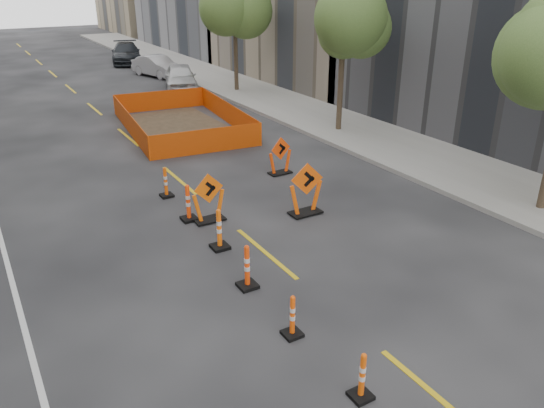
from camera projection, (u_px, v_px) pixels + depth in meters
ground_plane at (366, 337)px, 10.51m from camera, size 140.00×140.00×0.00m
sidewalk_right at (349, 128)px, 24.11m from camera, size 4.00×90.00×0.15m
tree_r_b at (344, 27)px, 22.04m from camera, size 2.80×2.80×5.95m
tree_r_c at (235, 12)px, 29.91m from camera, size 2.80×2.80×5.95m
channelizer_2 at (362, 376)px, 8.85m from camera, size 0.37×0.37×0.93m
channelizer_3 at (292, 316)px, 10.38m from camera, size 0.37×0.37×0.93m
channelizer_4 at (247, 267)px, 11.96m from camera, size 0.43×0.43×1.08m
channelizer_5 at (219, 229)px, 13.65m from camera, size 0.44×0.44×1.13m
channelizer_6 at (188, 203)px, 15.22m from camera, size 0.44×0.44×1.11m
channelizer_7 at (166, 182)px, 16.85m from camera, size 0.39×0.39×1.00m
chevron_sign_left at (209, 198)px, 15.09m from camera, size 0.99×0.60×1.48m
chevron_sign_center at (306, 189)px, 15.51m from camera, size 1.20×0.87×1.62m
chevron_sign_right at (280, 156)px, 18.69m from camera, size 0.97×0.67×1.36m
safety_fence at (180, 118)px, 24.19m from camera, size 5.44×8.32×0.98m
parked_car_near at (181, 77)px, 32.02m from camera, size 3.07×4.78×1.51m
parked_car_mid at (157, 66)px, 36.05m from camera, size 2.58×4.45×1.39m
parked_car_far at (126, 53)px, 41.28m from camera, size 3.45×5.62×1.52m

